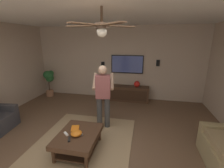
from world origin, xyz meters
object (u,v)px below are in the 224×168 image
object	(u,v)px
potted_plant_tall	(49,79)
book	(75,128)
wall_speaker_right	(103,65)
tv	(127,64)
ceiling_fan	(101,27)
person_standing	(103,93)
remote_white	(66,134)
media_console	(126,93)
coffee_table	(78,138)
bowl	(76,133)
remote_black	(69,139)
wall_speaker_left	(158,63)
vase_round	(137,84)
remote_grey	(79,134)

from	to	relation	value
potted_plant_tall	book	size ratio (longest dim) A/B	4.82
wall_speaker_right	book	bearing A→B (deg)	-176.00
tv	ceiling_fan	distance (m)	3.53
person_standing	remote_white	bearing A→B (deg)	145.72
media_console	coffee_table	bearing A→B (deg)	-11.19
coffee_table	bowl	xyz separation A→B (m)	(-0.07, 0.00, 0.15)
media_console	ceiling_fan	distance (m)	3.78
media_console	book	bearing A→B (deg)	-14.04
remote_black	wall_speaker_right	xyz separation A→B (m)	(3.53, 0.27, 0.89)
media_console	remote_black	bearing A→B (deg)	-11.79
person_standing	remote_white	xyz separation A→B (m)	(-1.10, 0.49, -0.52)
coffee_table	wall_speaker_left	xyz separation A→B (m)	(3.30, -1.72, 1.13)
vase_round	bowl	bearing A→B (deg)	162.05
ceiling_fan	remote_grey	bearing A→B (deg)	87.12
book	wall_speaker_left	distance (m)	3.80
remote_black	remote_grey	xyz separation A→B (m)	(0.18, -0.12, 0.00)
book	potted_plant_tall	bearing A→B (deg)	-158.40
person_standing	wall_speaker_left	distance (m)	2.75
remote_white	vase_round	size ratio (longest dim) A/B	0.68
tv	wall_speaker_right	world-z (taller)	tv
remote_grey	vase_round	world-z (taller)	vase_round
remote_black	ceiling_fan	distance (m)	2.10
book	wall_speaker_right	world-z (taller)	wall_speaker_right
book	ceiling_fan	xyz separation A→B (m)	(-0.21, -0.66, 2.00)
coffee_table	tv	bearing A→B (deg)	-10.39
remote_grey	remote_white	bearing A→B (deg)	-3.87
wall_speaker_right	media_console	bearing A→B (deg)	-104.96
person_standing	tv	bearing A→B (deg)	-19.19
coffee_table	media_console	distance (m)	3.11
remote_white	remote_grey	distance (m)	0.27
coffee_table	bowl	size ratio (longest dim) A/B	4.57
remote_black	vase_round	world-z (taller)	vase_round
tv	wall_speaker_left	distance (m)	1.12
potted_plant_tall	remote_black	world-z (taller)	potted_plant_tall
person_standing	ceiling_fan	distance (m)	1.87
coffee_table	remote_grey	distance (m)	0.13
ceiling_fan	remote_black	bearing A→B (deg)	104.40
vase_round	coffee_table	bearing A→B (deg)	161.75
person_standing	bowl	size ratio (longest dim) A/B	7.50
wall_speaker_left	ceiling_fan	distance (m)	3.71
tv	bowl	size ratio (longest dim) A/B	5.50
tv	person_standing	world-z (taller)	tv
tv	vase_round	xyz separation A→B (m)	(-0.23, -0.41, -0.69)
remote_grey	book	xyz separation A→B (m)	(0.18, 0.17, 0.01)
bowl	remote_white	bearing A→B (deg)	90.66
vase_round	book	bearing A→B (deg)	158.80
bowl	remote_black	world-z (taller)	bowl
media_console	bowl	size ratio (longest dim) A/B	7.77
tv	remote_black	distance (m)	3.71
coffee_table	person_standing	distance (m)	1.24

